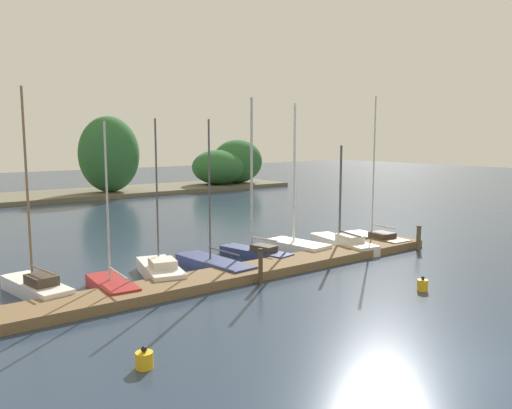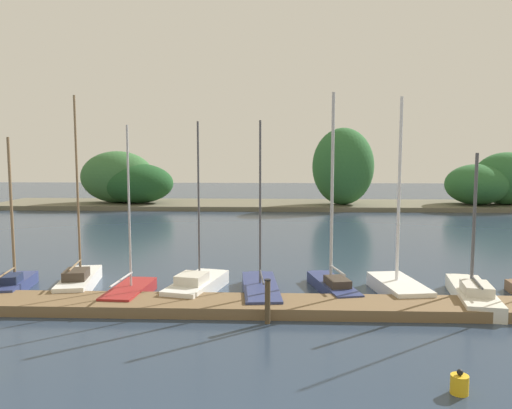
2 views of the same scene
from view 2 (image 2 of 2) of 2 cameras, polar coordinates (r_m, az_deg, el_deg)
name	(u,v)px [view 2 (image 2 of 2)]	position (r m, az deg, el deg)	size (l,w,h in m)	color
dock_pier	(262,306)	(16.26, 0.66, -11.56)	(21.18, 1.80, 0.35)	brown
far_shore	(299,182)	(46.27, 4.90, 2.58)	(52.06, 8.01, 7.37)	#66604C
sailboat_0	(14,281)	(20.52, -26.03, -7.94)	(1.42, 3.18, 5.64)	navy
sailboat_1	(80,279)	(19.98, -19.57, -8.02)	(1.65, 3.93, 7.17)	white
sailboat_2	(130,290)	(18.18, -14.22, -9.53)	(1.27, 3.33, 6.02)	maroon
sailboat_3	(198,284)	(18.35, -6.69, -9.06)	(2.02, 3.90, 6.18)	white
sailboat_4	(260,288)	(17.94, 0.49, -9.60)	(1.56, 4.41, 6.19)	navy
sailboat_5	(332,281)	(18.51, 8.73, -8.68)	(1.69, 3.96, 7.21)	navy
sailboat_6	(397,284)	(18.78, 15.91, -8.78)	(1.78, 3.47, 7.02)	white
sailboat_7	(472,292)	(18.69, 23.56, -9.22)	(1.87, 4.59, 5.07)	silver
mooring_piling_1	(268,301)	(15.01, 1.34, -11.04)	(0.19, 0.19, 1.35)	#4C3D28
channel_buoy_1	(459,384)	(11.92, 22.31, -18.51)	(0.37, 0.37, 0.54)	gold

